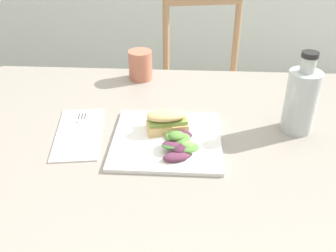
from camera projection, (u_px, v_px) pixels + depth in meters
dining_table at (161, 182)px, 1.03m from camera, size 1.17×0.86×0.74m
chair_wooden_far at (205, 89)px, 1.85m from camera, size 0.46×0.46×0.87m
plate_lunch at (167, 140)px, 0.95m from camera, size 0.26×0.26×0.01m
sandwich_half_front at (167, 120)px, 0.97m from camera, size 0.11×0.08×0.06m
salad_mixed_greens at (179, 144)px, 0.90m from camera, size 0.09×0.15×0.04m
napkin_folded at (79, 133)px, 0.98m from camera, size 0.14×0.25×0.00m
fork_on_napkin at (79, 129)px, 0.99m from camera, size 0.04×0.19×0.00m
bottle_cold_brew at (300, 103)px, 0.96m from camera, size 0.08×0.08×0.21m
cup_extra_side at (140, 65)px, 1.24m from camera, size 0.07×0.07×0.09m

